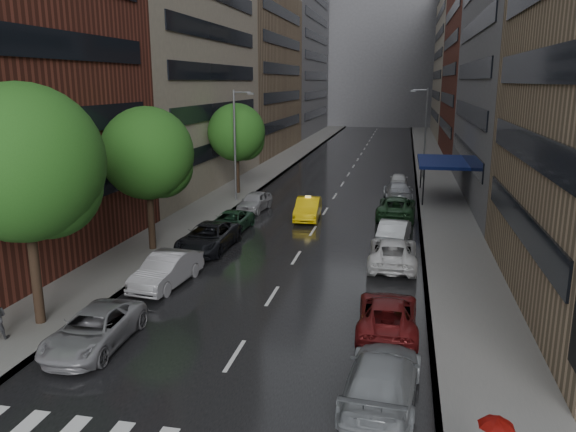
# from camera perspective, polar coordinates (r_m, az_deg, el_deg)

# --- Properties ---
(ground) EXTENTS (220.00, 220.00, 0.00)m
(ground) POSITION_cam_1_polar(r_m,az_deg,el_deg) (18.03, -9.36, -19.61)
(ground) COLOR gray
(ground) RESTS_ON ground
(road) EXTENTS (14.00, 140.00, 0.01)m
(road) POSITION_cam_1_polar(r_m,az_deg,el_deg) (65.01, 6.50, 4.78)
(road) COLOR black
(road) RESTS_ON ground
(sidewalk_left) EXTENTS (4.00, 140.00, 0.15)m
(sidewalk_left) POSITION_cam_1_polar(r_m,az_deg,el_deg) (66.40, -1.28, 5.10)
(sidewalk_left) COLOR gray
(sidewalk_left) RESTS_ON ground
(sidewalk_right) EXTENTS (4.00, 140.00, 0.15)m
(sidewalk_right) POSITION_cam_1_polar(r_m,az_deg,el_deg) (64.83, 14.47, 4.47)
(sidewalk_right) COLOR gray
(sidewalk_right) RESTS_ON ground
(buildings_left) EXTENTS (8.00, 108.00, 38.00)m
(buildings_left) POSITION_cam_1_polar(r_m,az_deg,el_deg) (75.95, -4.43, 18.17)
(buildings_left) COLOR maroon
(buildings_left) RESTS_ON ground
(buildings_right) EXTENTS (8.05, 109.10, 36.00)m
(buildings_right) POSITION_cam_1_polar(r_m,az_deg,el_deg) (71.52, 19.99, 16.95)
(buildings_right) COLOR #937A5B
(buildings_right) RESTS_ON ground
(building_far) EXTENTS (40.00, 14.00, 32.00)m
(building_far) POSITION_cam_1_polar(r_m,az_deg,el_deg) (132.28, 9.54, 16.04)
(building_far) COLOR slate
(building_far) RESTS_ON ground
(tree_near) EXTENTS (6.17, 6.17, 9.83)m
(tree_near) POSITION_cam_1_polar(r_m,az_deg,el_deg) (23.94, -25.30, 4.86)
(tree_near) COLOR #382619
(tree_near) RESTS_ON ground
(tree_mid) EXTENTS (5.31, 5.31, 8.46)m
(tree_mid) POSITION_cam_1_polar(r_m,az_deg,el_deg) (33.16, -14.10, 6.17)
(tree_mid) COLOR #382619
(tree_mid) RESTS_ON ground
(tree_far) EXTENTS (5.01, 5.01, 7.99)m
(tree_far) POSITION_cam_1_polar(r_m,az_deg,el_deg) (49.48, -5.26, 8.45)
(tree_far) COLOR #382619
(tree_far) RESTS_ON ground
(taxi) EXTENTS (1.95, 4.86, 1.57)m
(taxi) POSITION_cam_1_polar(r_m,az_deg,el_deg) (40.84, 2.04, 0.77)
(taxi) COLOR yellow
(taxi) RESTS_ON ground
(parked_cars_left) EXTENTS (2.73, 28.29, 1.60)m
(parked_cars_left) POSITION_cam_1_polar(r_m,az_deg,el_deg) (32.33, -8.96, -2.91)
(parked_cars_left) COLOR gray
(parked_cars_left) RESTS_ON ground
(parked_cars_right) EXTENTS (2.87, 42.41, 1.60)m
(parked_cars_right) POSITION_cam_1_polar(r_m,az_deg,el_deg) (34.79, 10.74, -1.77)
(parked_cars_right) COLOR gray
(parked_cars_right) RESTS_ON ground
(street_lamp_left) EXTENTS (1.74, 0.22, 9.00)m
(street_lamp_left) POSITION_cam_1_polar(r_m,az_deg,el_deg) (46.28, -5.33, 7.38)
(street_lamp_left) COLOR gray
(street_lamp_left) RESTS_ON sidewalk_left
(street_lamp_right) EXTENTS (1.74, 0.22, 9.00)m
(street_lamp_right) POSITION_cam_1_polar(r_m,az_deg,el_deg) (59.25, 13.71, 8.40)
(street_lamp_right) COLOR gray
(street_lamp_right) RESTS_ON sidewalk_right
(awning) EXTENTS (4.00, 8.00, 3.12)m
(awning) POSITION_cam_1_polar(r_m,az_deg,el_deg) (49.58, 15.40, 5.32)
(awning) COLOR navy
(awning) RESTS_ON sidewalk_right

